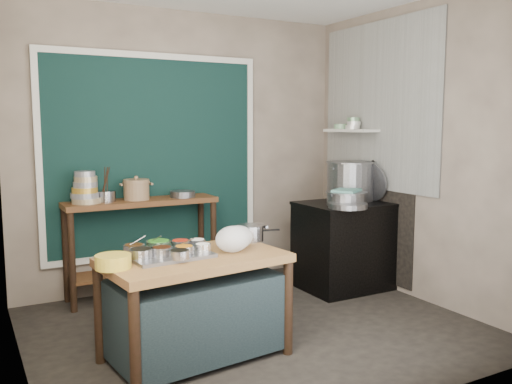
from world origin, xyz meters
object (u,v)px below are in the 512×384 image
condiment_tray (169,255)px  stock_pot (350,181)px  utensil_cup (107,196)px  ceramic_crock (136,191)px  steamer (346,198)px  stove_block (345,247)px  prep_table (195,307)px  yellow_basin (113,262)px  back_counter (142,248)px  saucepan (250,233)px

condiment_tray → stock_pot: size_ratio=1.07×
utensil_cup → stock_pot: (2.36, -0.62, 0.08)m
utensil_cup → ceramic_crock: (0.28, -0.00, 0.04)m
condiment_tray → ceramic_crock: bearing=81.6°
condiment_tray → steamer: bearing=17.7°
utensil_cup → ceramic_crock: bearing=-1.0°
stove_block → condiment_tray: 2.34m
prep_table → stove_block: (2.00, 0.85, 0.05)m
yellow_basin → ceramic_crock: 1.78m
yellow_basin → ceramic_crock: bearing=68.7°
back_counter → steamer: 2.04m
condiment_tray → stock_pot: 2.50m
utensil_cup → prep_table: bearing=-81.9°
prep_table → utensil_cup: utensil_cup is taller
yellow_basin → ceramic_crock: size_ratio=0.88×
ceramic_crock → prep_table: bearing=-92.1°
stock_pot → condiment_tray: bearing=-158.3°
back_counter → ceramic_crock: bearing=179.0°
prep_table → utensil_cup: 1.72m
yellow_basin → saucepan: 1.20m
yellow_basin → steamer: size_ratio=0.55×
prep_table → stock_pot: 2.45m
prep_table → yellow_basin: 0.72m
prep_table → saucepan: saucepan is taller
back_counter → utensil_cup: 0.62m
condiment_tray → ceramic_crock: size_ratio=2.12×
condiment_tray → saucepan: size_ratio=2.42×
saucepan → stock_pot: (1.56, 0.72, 0.27)m
condiment_tray → saucepan: 0.77m
back_counter → saucepan: size_ratio=6.36×
condiment_tray → saucepan: saucepan is taller
prep_table → ceramic_crock: size_ratio=4.80×
ceramic_crock → stock_pot: (2.08, -0.61, 0.04)m
back_counter → stove_block: size_ratio=1.61×
prep_table → condiment_tray: 0.43m
stove_block → utensil_cup: utensil_cup is taller
saucepan → ceramic_crock: size_ratio=0.88×
stove_block → ceramic_crock: ceramic_crock is taller
ceramic_crock → stock_pot: stock_pot is taller
stove_block → yellow_basin: size_ratio=3.93×
condiment_tray → back_counter: bearing=80.1°
prep_table → yellow_basin: (-0.58, -0.06, 0.42)m
saucepan → steamer: bearing=31.6°
stove_block → utensil_cup: bearing=161.7°
stove_block → back_counter: bearing=159.0°
prep_table → ceramic_crock: 1.72m
back_counter → stove_block: 2.04m
back_counter → stock_pot: bearing=-16.7°
yellow_basin → utensil_cup: size_ratio=1.37×
saucepan → utensil_cup: size_ratio=1.36×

